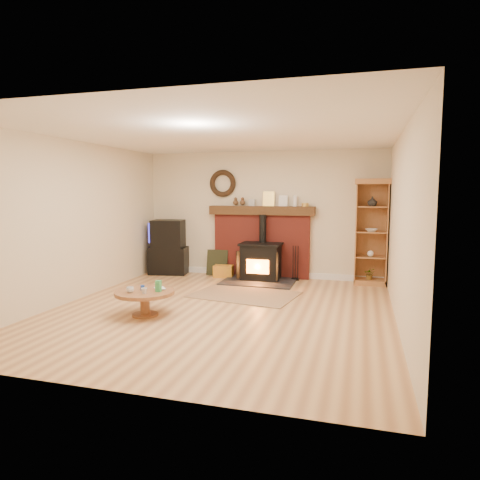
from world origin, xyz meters
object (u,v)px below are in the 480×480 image
(coffee_table, at_px, (145,295))
(wood_stove, at_px, (261,262))
(tv_unit, at_px, (169,248))
(curio_cabinet, at_px, (371,232))

(coffee_table, bearing_deg, wood_stove, 69.94)
(wood_stove, bearing_deg, coffee_table, -110.06)
(wood_stove, distance_m, tv_unit, 2.11)
(coffee_table, bearing_deg, tv_unit, 109.30)
(tv_unit, relative_size, coffee_table, 1.38)
(curio_cabinet, bearing_deg, wood_stove, -172.40)
(coffee_table, bearing_deg, curio_cabinet, 44.81)
(wood_stove, xyz_separation_m, curio_cabinet, (2.10, 0.28, 0.64))
(wood_stove, distance_m, curio_cabinet, 2.21)
(tv_unit, height_order, coffee_table, tv_unit)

